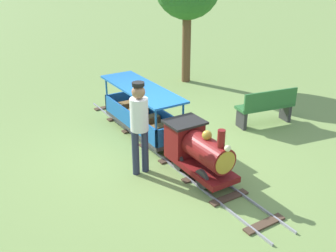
{
  "coord_description": "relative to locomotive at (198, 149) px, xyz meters",
  "views": [
    {
      "loc": [
        3.48,
        5.62,
        3.49
      ],
      "look_at": [
        0.0,
        0.05,
        0.55
      ],
      "focal_mm": 41.91,
      "sensor_mm": 36.0,
      "label": 1
    }
  ],
  "objects": [
    {
      "name": "park_bench",
      "position": [
        -2.5,
        -0.92,
        -0.07
      ],
      "size": [
        1.35,
        0.62,
        0.82
      ],
      "color": "#2D6B33",
      "rests_on": "ground_plane"
    },
    {
      "name": "ground_plane",
      "position": [
        0.0,
        -0.98,
        -0.49
      ],
      "size": [
        60.0,
        60.0,
        0.0
      ],
      "primitive_type": "plane",
      "color": "#75934C"
    },
    {
      "name": "conductor_person",
      "position": [
        0.78,
        -0.57,
        0.47
      ],
      "size": [
        0.3,
        0.3,
        1.62
      ],
      "color": "#282D47",
      "rests_on": "ground_plane"
    },
    {
      "name": "passenger_car",
      "position": [
        0.0,
        -1.94,
        -0.06
      ],
      "size": [
        0.74,
        2.35,
        0.97
      ],
      "color": "#3F3F3F",
      "rests_on": "ground_plane"
    },
    {
      "name": "track",
      "position": [
        0.0,
        -1.04,
        -0.47
      ],
      "size": [
        0.68,
        6.05,
        0.04
      ],
      "color": "gray",
      "rests_on": "ground_plane"
    },
    {
      "name": "locomotive",
      "position": [
        0.0,
        0.0,
        0.0
      ],
      "size": [
        0.64,
        1.45,
        1.02
      ],
      "color": "maroon",
      "rests_on": "ground_plane"
    }
  ]
}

